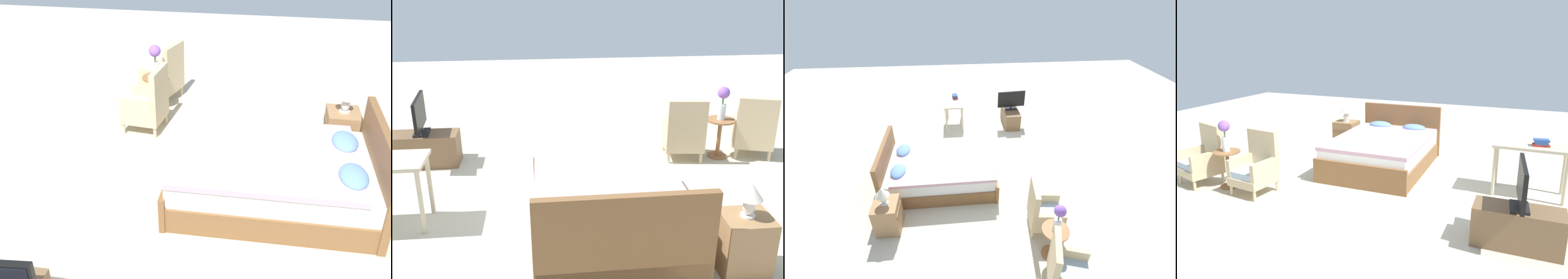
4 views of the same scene
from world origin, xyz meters
TOP-DOWN VIEW (x-y plane):
  - ground_plane at (0.00, 0.00)m, footprint 16.00×16.00m
  - bed at (-0.17, 1.11)m, footprint 1.56×2.19m
  - armchair_by_window_left at (-2.55, -0.67)m, footprint 0.67×0.67m
  - armchair_by_window_right at (-1.52, -0.67)m, footprint 0.60×0.60m
  - side_table at (-2.05, -0.68)m, footprint 0.40×0.40m
  - flower_vase at (-2.05, -0.68)m, footprint 0.17×0.17m
  - nightstand at (-1.30, 1.90)m, footprint 0.44×0.41m
  - table_lamp at (-1.30, 1.90)m, footprint 0.22×0.22m
  - tv_stand at (2.15, -0.83)m, footprint 0.96×0.40m
  - tv_flatscreen at (2.15, -0.83)m, footprint 0.23×0.76m

SIDE VIEW (x-z plane):
  - ground_plane at x=0.00m, z-range 0.00..0.00m
  - tv_stand at x=2.15m, z-range 0.00..0.46m
  - nightstand at x=-1.30m, z-range 0.00..0.58m
  - bed at x=-0.17m, z-range -0.18..0.78m
  - side_table at x=-2.05m, z-range 0.07..0.65m
  - armchair_by_window_left at x=-2.55m, z-range -0.09..0.83m
  - armchair_by_window_right at x=-1.52m, z-range -0.09..0.83m
  - tv_flatscreen at x=2.15m, z-range 0.47..0.99m
  - table_lamp at x=-1.30m, z-range 0.63..0.96m
  - flower_vase at x=-2.05m, z-range 0.63..1.11m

